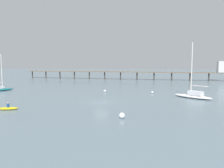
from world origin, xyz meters
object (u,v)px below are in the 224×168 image
(sailboat_teal, at_px, (1,88))
(dinghy_yellow, at_px, (8,108))
(mooring_buoy_inner, at_px, (152,92))
(mooring_buoy_far, at_px, (122,116))
(sailboat_white, at_px, (193,95))
(mooring_buoy_outer, at_px, (105,91))
(pier, at_px, (155,70))

(sailboat_teal, distance_m, dinghy_yellow, 25.40)
(dinghy_yellow, relative_size, mooring_buoy_inner, 5.56)
(dinghy_yellow, distance_m, mooring_buoy_far, 18.19)
(sailboat_white, relative_size, dinghy_yellow, 3.58)
(dinghy_yellow, relative_size, mooring_buoy_outer, 5.10)
(sailboat_teal, height_order, mooring_buoy_far, sailboat_teal)
(dinghy_yellow, bearing_deg, mooring_buoy_outer, 59.75)
(sailboat_white, height_order, sailboat_teal, sailboat_white)
(sailboat_white, bearing_deg, pier, 94.70)
(mooring_buoy_outer, bearing_deg, sailboat_teal, -179.83)
(sailboat_teal, xyz_separation_m, dinghy_yellow, (14.54, -20.82, -0.41))
(pier, relative_size, mooring_buoy_inner, 151.91)
(pier, height_order, sailboat_teal, sailboat_teal)
(dinghy_yellow, bearing_deg, pier, 65.36)
(mooring_buoy_inner, bearing_deg, sailboat_teal, 178.67)
(sailboat_teal, relative_size, mooring_buoy_inner, 16.51)
(mooring_buoy_outer, distance_m, mooring_buoy_inner, 11.37)
(mooring_buoy_outer, bearing_deg, sailboat_white, -19.40)
(sailboat_white, distance_m, mooring_buoy_outer, 20.25)
(pier, xyz_separation_m, mooring_buoy_inner, (-4.00, -40.06, -3.67))
(dinghy_yellow, xyz_separation_m, mooring_buoy_far, (17.81, -3.68, 0.19))
(pier, distance_m, dinghy_yellow, 66.12)
(sailboat_white, bearing_deg, mooring_buoy_far, -127.04)
(sailboat_white, bearing_deg, sailboat_teal, 171.75)
(pier, height_order, mooring_buoy_outer, pier)
(dinghy_yellow, distance_m, mooring_buoy_inner, 30.83)
(pier, bearing_deg, sailboat_teal, -137.04)
(sailboat_teal, distance_m, mooring_buoy_inner, 38.07)
(pier, distance_m, sailboat_white, 46.09)
(sailboat_teal, xyz_separation_m, mooring_buoy_far, (32.35, -24.51, -0.23))
(mooring_buoy_far, distance_m, mooring_buoy_outer, 25.22)
(sailboat_teal, height_order, mooring_buoy_outer, sailboat_teal)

